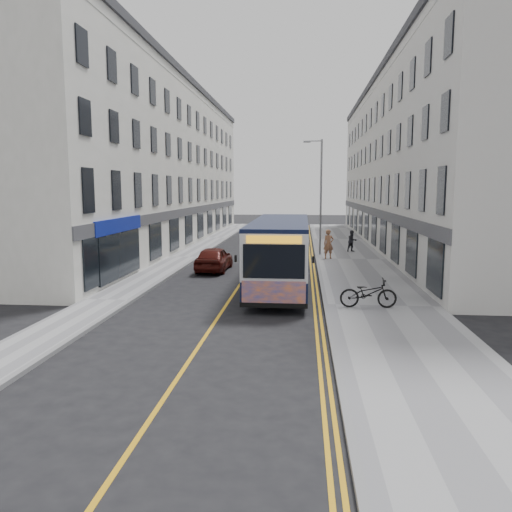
% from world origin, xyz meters
% --- Properties ---
extents(ground, '(140.00, 140.00, 0.00)m').
position_xyz_m(ground, '(0.00, 0.00, 0.00)').
color(ground, black).
rests_on(ground, ground).
extents(pavement_east, '(4.50, 64.00, 0.12)m').
position_xyz_m(pavement_east, '(6.25, 12.00, 0.06)').
color(pavement_east, gray).
rests_on(pavement_east, ground).
extents(pavement_west, '(2.00, 64.00, 0.12)m').
position_xyz_m(pavement_west, '(-5.00, 12.00, 0.06)').
color(pavement_west, gray).
rests_on(pavement_west, ground).
extents(kerb_east, '(0.18, 64.00, 0.13)m').
position_xyz_m(kerb_east, '(4.00, 12.00, 0.07)').
color(kerb_east, slate).
rests_on(kerb_east, ground).
extents(kerb_west, '(0.18, 64.00, 0.13)m').
position_xyz_m(kerb_west, '(-4.00, 12.00, 0.07)').
color(kerb_west, slate).
rests_on(kerb_west, ground).
extents(road_centre_line, '(0.12, 64.00, 0.01)m').
position_xyz_m(road_centre_line, '(0.00, 12.00, 0.00)').
color(road_centre_line, orange).
rests_on(road_centre_line, ground).
extents(road_dbl_yellow_inner, '(0.10, 64.00, 0.01)m').
position_xyz_m(road_dbl_yellow_inner, '(3.55, 12.00, 0.00)').
color(road_dbl_yellow_inner, orange).
rests_on(road_dbl_yellow_inner, ground).
extents(road_dbl_yellow_outer, '(0.10, 64.00, 0.01)m').
position_xyz_m(road_dbl_yellow_outer, '(3.75, 12.00, 0.00)').
color(road_dbl_yellow_outer, orange).
rests_on(road_dbl_yellow_outer, ground).
extents(terrace_east, '(6.00, 46.00, 13.00)m').
position_xyz_m(terrace_east, '(11.50, 21.00, 6.50)').
color(terrace_east, silver).
rests_on(terrace_east, ground).
extents(terrace_west, '(6.00, 46.00, 13.00)m').
position_xyz_m(terrace_west, '(-9.00, 21.00, 6.50)').
color(terrace_west, white).
rests_on(terrace_west, ground).
extents(streetlamp, '(1.32, 0.18, 8.00)m').
position_xyz_m(streetlamp, '(4.17, 14.00, 4.38)').
color(streetlamp, gray).
rests_on(streetlamp, ground).
extents(city_bus, '(2.58, 11.07, 3.21)m').
position_xyz_m(city_bus, '(2.02, 2.63, 1.76)').
color(city_bus, black).
rests_on(city_bus, ground).
extents(bicycle, '(2.19, 0.82, 1.14)m').
position_xyz_m(bicycle, '(5.59, -1.67, 0.69)').
color(bicycle, black).
rests_on(bicycle, pavement_east).
extents(pedestrian_near, '(0.79, 0.63, 1.91)m').
position_xyz_m(pedestrian_near, '(4.74, 12.03, 1.07)').
color(pedestrian_near, '#986345').
rests_on(pedestrian_near, pavement_east).
extents(pedestrian_far, '(0.94, 0.87, 1.56)m').
position_xyz_m(pedestrian_far, '(6.63, 15.81, 0.90)').
color(pedestrian_far, black).
rests_on(pedestrian_far, pavement_east).
extents(car_white, '(1.90, 4.68, 1.51)m').
position_xyz_m(car_white, '(2.18, 19.00, 0.75)').
color(car_white, silver).
rests_on(car_white, ground).
extents(car_maroon, '(1.77, 4.20, 1.42)m').
position_xyz_m(car_maroon, '(-2.00, 7.11, 0.71)').
color(car_maroon, '#45100B').
rests_on(car_maroon, ground).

